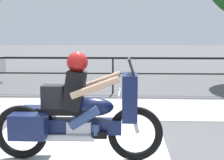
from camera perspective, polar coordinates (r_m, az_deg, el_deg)
The scene contains 4 objects.
ground_plane at distance 4.99m, azimuth -2.97°, elevation -12.93°, with size 120.00×120.00×0.00m, color #565659.
sidewalk_band at distance 8.25m, azimuth -0.58°, elevation -4.70°, with size 44.00×2.40×0.01m, color #B7B2A8.
fence_railing at distance 10.29m, azimuth 0.14°, elevation 2.55°, with size 36.00×0.05×1.10m.
motorcycle at distance 4.79m, azimuth -5.67°, elevation -5.35°, with size 2.37×0.76×1.52m.
Camera 1 is at (0.48, -4.65, 1.73)m, focal length 55.00 mm.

